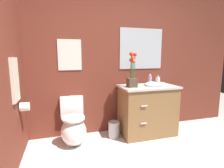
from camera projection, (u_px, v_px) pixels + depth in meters
wall_back at (124, 60)px, 3.07m from camera, size 4.41×0.05×2.50m
toilet at (73, 127)px, 2.69m from camera, size 0.38×0.59×0.69m
vanity_cabinet at (147, 109)px, 2.98m from camera, size 0.94×0.56×1.02m
flower_vase at (132, 74)px, 2.77m from camera, size 0.14×0.14×0.55m
soap_bottle at (150, 80)px, 3.05m from camera, size 0.06×0.06×0.18m
lotion_bottle at (158, 81)px, 2.89m from camera, size 0.07×0.07×0.17m
trash_bin at (114, 129)px, 2.87m from camera, size 0.18×0.18×0.27m
wall_poster at (70, 55)px, 2.77m from camera, size 0.36×0.01×0.48m
wall_mirror at (141, 49)px, 3.10m from camera, size 0.80×0.01×0.70m
hanging_towel at (15, 80)px, 2.06m from camera, size 0.03×0.28×0.52m
toilet_paper_roll at (25, 107)px, 2.26m from camera, size 0.11×0.11×0.11m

